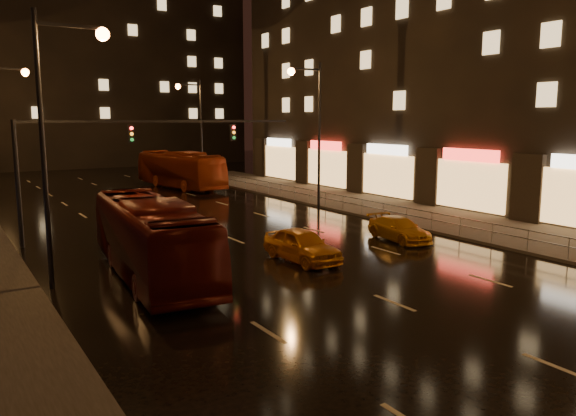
{
  "coord_description": "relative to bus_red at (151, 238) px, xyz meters",
  "views": [
    {
      "loc": [
        -12.92,
        -9.64,
        6.21
      ],
      "look_at": [
        -0.41,
        10.16,
        2.5
      ],
      "focal_mm": 35.0,
      "sensor_mm": 36.0,
      "label": 1
    }
  ],
  "objects": [
    {
      "name": "ground",
      "position": [
        5.88,
        8.28,
        -1.55
      ],
      "size": [
        140.0,
        140.0,
        0.0
      ],
      "primitive_type": "plane",
      "color": "black",
      "rests_on": "ground"
    },
    {
      "name": "sidewalk_right",
      "position": [
        19.38,
        3.28,
        -1.48
      ],
      "size": [
        7.0,
        70.0,
        0.15
      ],
      "primitive_type": "cube",
      "color": "#38332D",
      "rests_on": "ground"
    },
    {
      "name": "building_right",
      "position": [
        31.88,
        8.28,
        13.45
      ],
      "size": [
        18.0,
        50.0,
        30.0
      ],
      "primitive_type": "cube",
      "color": "black",
      "rests_on": "ground"
    },
    {
      "name": "building_distant",
      "position": [
        9.88,
        60.28,
        16.45
      ],
      "size": [
        44.0,
        16.0,
        36.0
      ],
      "primitive_type": "cube",
      "color": "black",
      "rests_on": "ground"
    },
    {
      "name": "traffic_signal",
      "position": [
        0.82,
        8.28,
        3.18
      ],
      "size": [
        15.31,
        0.32,
        6.2
      ],
      "color": "black",
      "rests_on": "ground"
    },
    {
      "name": "railing_right",
      "position": [
        16.08,
        6.28,
        -0.66
      ],
      "size": [
        0.05,
        56.0,
        1.0
      ],
      "color": "#99999E",
      "rests_on": "sidewalk_right"
    },
    {
      "name": "bus_red",
      "position": [
        0.0,
        0.0,
        0.0
      ],
      "size": [
        3.69,
        11.36,
        3.11
      ],
      "primitive_type": "imported",
      "rotation": [
        0.0,
        0.0,
        -0.1
      ],
      "color": "#54110C",
      "rests_on": "ground"
    },
    {
      "name": "bus_curb",
      "position": [
        11.88,
        27.07,
        0.11
      ],
      "size": [
        4.17,
        12.18,
        3.33
      ],
      "primitive_type": "imported",
      "rotation": [
        0.0,
        0.0,
        0.12
      ],
      "color": "#962F0F",
      "rests_on": "ground"
    },
    {
      "name": "taxi_near",
      "position": [
        6.38,
        -1.26,
        -0.82
      ],
      "size": [
        1.87,
        4.34,
        1.46
      ],
      "primitive_type": "imported",
      "rotation": [
        0.0,
        0.0,
        0.04
      ],
      "color": "orange",
      "rests_on": "ground"
    },
    {
      "name": "taxi_far",
      "position": [
        13.08,
        -0.32,
        -0.96
      ],
      "size": [
        2.11,
        4.25,
        1.19
      ],
      "primitive_type": "imported",
      "rotation": [
        0.0,
        0.0,
        -0.11
      ],
      "color": "orange",
      "rests_on": "ground"
    }
  ]
}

